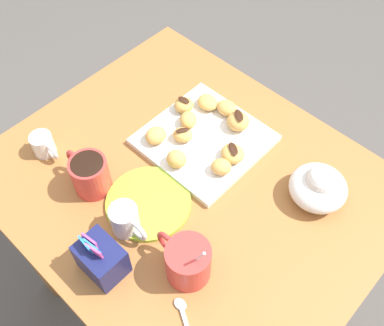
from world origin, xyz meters
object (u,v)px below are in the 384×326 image
pastry_plate_square (204,140)px  beignet_9 (233,153)px  beignet_4 (183,135)px  beignet_7 (177,159)px  chocolate_sauce_pitcher (43,144)px  beignet_2 (238,121)px  beignet_3 (221,167)px  coffee_mug_red_left (187,261)px  beignet_6 (208,102)px  dining_table (189,215)px  coffee_mug_red_right (90,174)px  sugar_caddy (101,259)px  ice_cream_bowl (319,186)px  beignet_8 (156,135)px  saucer_lime_left (148,203)px  beignet_5 (227,108)px  beignet_1 (184,105)px  cream_pitcher_white (125,219)px  beignet_0 (188,120)px

pastry_plate_square → beignet_9: beignet_9 is taller
beignet_4 → beignet_9: size_ratio=0.85×
pastry_plate_square → beignet_7: (-0.01, 0.10, 0.03)m
chocolate_sauce_pitcher → beignet_2: bearing=-128.6°
beignet_3 → pastry_plate_square: bearing=-26.5°
coffee_mug_red_left → beignet_6: size_ratio=2.51×
chocolate_sauce_pitcher → beignet_3: size_ratio=2.01×
dining_table → beignet_2: bearing=-84.6°
pastry_plate_square → coffee_mug_red_left: coffee_mug_red_left is taller
beignet_2 → beignet_9: (-0.05, 0.08, -0.00)m
coffee_mug_red_right → chocolate_sauce_pitcher: 0.16m
sugar_caddy → ice_cream_bowl: (-0.21, -0.43, -0.00)m
beignet_7 → beignet_8: (0.09, -0.02, -0.00)m
pastry_plate_square → beignet_3: 0.11m
coffee_mug_red_right → beignet_9: bearing=-124.5°
coffee_mug_red_left → pastry_plate_square: bearing=-53.3°
pastry_plate_square → sugar_caddy: 0.38m
beignet_6 → pastry_plate_square: bearing=127.9°
coffee_mug_red_right → dining_table: bearing=-133.8°
coffee_mug_red_right → sugar_caddy: size_ratio=1.15×
ice_cream_bowl → saucer_lime_left: bearing=46.4°
sugar_caddy → beignet_8: 0.33m
saucer_lime_left → ice_cream_bowl: bearing=-133.6°
beignet_4 → beignet_5: same height
ice_cream_bowl → pastry_plate_square: bearing=10.9°
chocolate_sauce_pitcher → beignet_6: 0.41m
coffee_mug_red_left → beignet_2: size_ratio=2.52×
chocolate_sauce_pitcher → beignet_2: (-0.29, -0.36, 0.00)m
beignet_9 → coffee_mug_red_left: bearing=112.6°
sugar_caddy → beignet_9: 0.38m
beignet_5 → beignet_9: size_ratio=0.98×
beignet_3 → coffee_mug_red_left: bearing=115.5°
beignet_8 → beignet_9: (-0.17, -0.08, -0.00)m
beignet_1 → beignet_5: 0.11m
pastry_plate_square → beignet_9: 0.09m
dining_table → sugar_caddy: size_ratio=8.15×
coffee_mug_red_right → chocolate_sauce_pitcher: bearing=5.5°
beignet_9 → dining_table: bearing=73.0°
coffee_mug_red_right → beignet_1: (0.00, -0.30, -0.02)m
beignet_3 → coffee_mug_red_right: bearing=49.2°
beignet_1 → cream_pitcher_white: bearing=113.6°
coffee_mug_red_left → beignet_4: bearing=-44.4°
sugar_caddy → beignet_1: sugar_caddy is taller
beignet_8 → beignet_9: bearing=-153.0°
pastry_plate_square → beignet_2: size_ratio=4.78×
coffee_mug_red_left → sugar_caddy: coffee_mug_red_left is taller
beignet_9 → pastry_plate_square: bearing=0.4°
ice_cream_bowl → beignet_1: (0.38, 0.02, -0.01)m
sugar_caddy → beignet_0: (0.13, -0.38, -0.01)m
coffee_mug_red_left → beignet_0: size_ratio=2.80×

